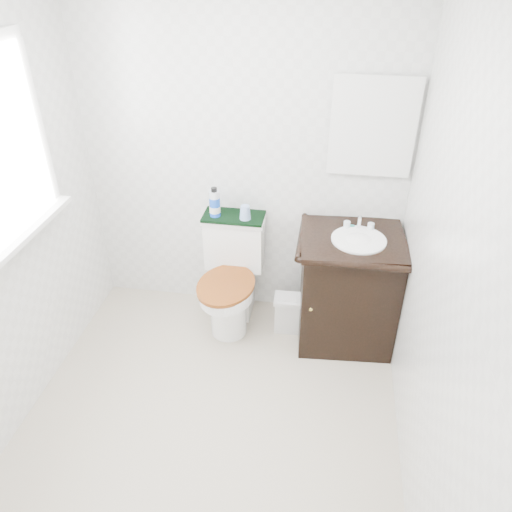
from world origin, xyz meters
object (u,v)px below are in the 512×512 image
(toilet, at_px, (232,280))
(trash_bin, at_px, (288,313))
(vanity, at_px, (348,287))
(mouthwash_bottle, at_px, (215,203))
(cup, at_px, (245,212))

(toilet, relative_size, trash_bin, 2.81)
(toilet, bearing_deg, vanity, -4.51)
(trash_bin, relative_size, mouthwash_bottle, 1.35)
(trash_bin, xyz_separation_m, mouthwash_bottle, (-0.54, 0.15, 0.76))
(trash_bin, xyz_separation_m, cup, (-0.33, 0.14, 0.72))
(mouthwash_bottle, height_order, cup, mouthwash_bottle)
(toilet, distance_m, trash_bin, 0.47)
(vanity, xyz_separation_m, cup, (-0.73, 0.15, 0.43))
(mouthwash_bottle, bearing_deg, vanity, -9.82)
(vanity, bearing_deg, toilet, 175.49)
(toilet, xyz_separation_m, vanity, (0.82, -0.06, 0.08))
(cup, bearing_deg, mouthwash_bottle, 177.11)
(toilet, bearing_deg, mouthwash_bottle, 141.55)
(toilet, distance_m, vanity, 0.82)
(trash_bin, distance_m, mouthwash_bottle, 0.95)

